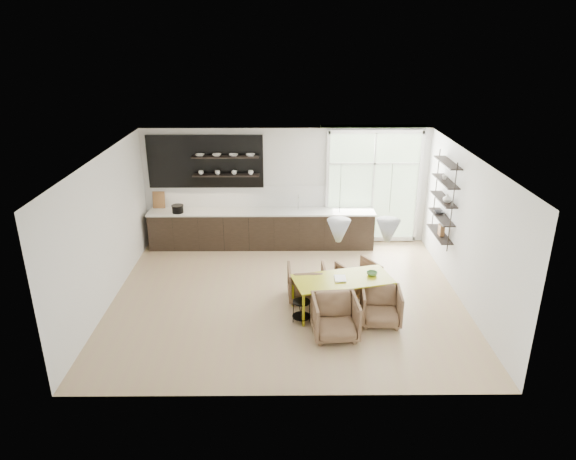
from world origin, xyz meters
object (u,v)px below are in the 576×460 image
object	(u,v)px
armchair_front_right	(381,306)
wire_stool	(302,309)
armchair_back_right	(358,277)
dining_table	(343,281)
armchair_back_left	(307,283)
armchair_front_left	(335,318)

from	to	relation	value
armchair_front_right	wire_stool	world-z (taller)	armchair_front_right
armchair_front_right	armchair_back_right	bearing A→B (deg)	106.95
dining_table	armchair_back_left	world-z (taller)	armchair_back_left
armchair_back_left	armchair_back_right	bearing A→B (deg)	-168.57
armchair_back_left	wire_stool	bearing A→B (deg)	79.41
armchair_front_right	wire_stool	distance (m)	1.46
dining_table	armchair_front_left	size ratio (longest dim) A/B	2.48
armchair_back_left	armchair_front_right	bearing A→B (deg)	142.68
wire_stool	armchair_front_left	bearing A→B (deg)	-38.28
wire_stool	armchair_front_right	bearing A→B (deg)	-0.71
armchair_back_right	armchair_front_right	size ratio (longest dim) A/B	0.99
armchair_back_right	armchair_front_left	bearing A→B (deg)	40.03
dining_table	armchair_back_right	size ratio (longest dim) A/B	2.74
armchair_back_left	wire_stool	size ratio (longest dim) A/B	1.75
armchair_back_left	armchair_front_left	distance (m)	1.44
dining_table	armchair_front_right	xyz separation A→B (m)	(0.66, -0.46, -0.29)
armchair_back_right	armchair_front_left	xyz separation A→B (m)	(-0.62, -1.63, 0.03)
armchair_back_left	wire_stool	distance (m)	0.92
dining_table	wire_stool	bearing A→B (deg)	-165.24
armchair_back_right	wire_stool	world-z (taller)	armchair_back_right
armchair_front_left	armchair_front_right	size ratio (longest dim) A/B	1.09
armchair_back_right	wire_stool	size ratio (longest dim) A/B	1.67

